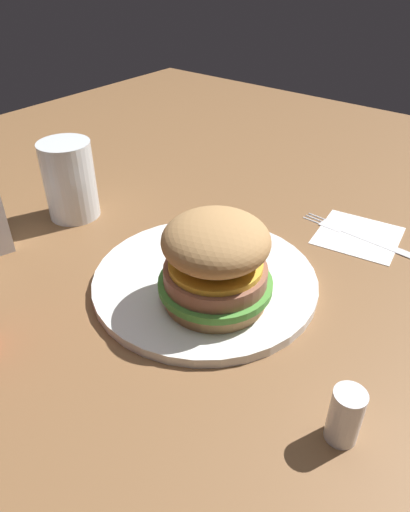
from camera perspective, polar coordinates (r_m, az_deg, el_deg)
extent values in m
plane|color=brown|center=(0.58, 1.62, -3.29)|extent=(1.60, 1.60, 0.00)
cylinder|color=white|center=(0.57, 0.00, -2.97)|extent=(0.27, 0.27, 0.01)
cylinder|color=tan|center=(0.53, 1.25, -4.48)|extent=(0.12, 0.12, 0.02)
cylinder|color=#4C9338|center=(0.52, 1.26, -3.34)|extent=(0.13, 0.13, 0.01)
cylinder|color=#8E5B47|center=(0.51, 1.28, -2.16)|extent=(0.11, 0.11, 0.02)
cylinder|color=yellow|center=(0.51, 1.30, -1.03)|extent=(0.10, 0.10, 0.01)
ellipsoid|color=tan|center=(0.49, 1.35, 1.90)|extent=(0.12, 0.12, 0.05)
cylinder|color=#E5B251|center=(0.60, -0.46, 0.03)|extent=(0.02, 0.08, 0.01)
cylinder|color=gold|center=(0.60, 0.29, -0.03)|extent=(0.05, 0.07, 0.01)
cylinder|color=#E5B251|center=(0.62, -1.78, 1.17)|extent=(0.02, 0.05, 0.01)
cylinder|color=gold|center=(0.63, 1.37, 1.80)|extent=(0.08, 0.01, 0.01)
cylinder|color=gold|center=(0.62, -1.60, 1.70)|extent=(0.05, 0.02, 0.01)
cylinder|color=gold|center=(0.62, -0.98, 1.34)|extent=(0.07, 0.05, 0.01)
cylinder|color=gold|center=(0.60, -0.97, 0.10)|extent=(0.02, 0.05, 0.01)
cylinder|color=gold|center=(0.63, -1.50, 1.98)|extent=(0.07, 0.02, 0.01)
cylinder|color=#E5B251|center=(0.63, 1.37, 2.19)|extent=(0.07, 0.02, 0.01)
cylinder|color=gold|center=(0.64, 0.17, 3.16)|extent=(0.04, 0.07, 0.01)
cylinder|color=#E5B251|center=(0.61, -2.49, 1.42)|extent=(0.05, 0.02, 0.01)
cylinder|color=#E5B251|center=(0.62, -0.08, 1.69)|extent=(0.05, 0.04, 0.01)
cube|color=white|center=(0.70, 18.24, 2.42)|extent=(0.12, 0.12, 0.00)
cube|color=silver|center=(0.69, 20.57, 1.62)|extent=(0.11, 0.02, 0.00)
cube|color=silver|center=(0.71, 15.39, 3.80)|extent=(0.04, 0.03, 0.00)
cylinder|color=silver|center=(0.73, 13.56, 4.92)|extent=(0.03, 0.00, 0.00)
cylinder|color=silver|center=(0.72, 13.24, 4.70)|extent=(0.03, 0.00, 0.00)
cylinder|color=silver|center=(0.72, 12.91, 4.47)|extent=(0.03, 0.00, 0.00)
cylinder|color=silver|center=(0.72, -16.09, 8.98)|extent=(0.08, 0.08, 0.12)
cylinder|color=silver|center=(0.73, -15.93, 8.11)|extent=(0.07, 0.07, 0.09)
cylinder|color=white|center=(0.42, 16.78, -18.22)|extent=(0.03, 0.03, 0.06)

